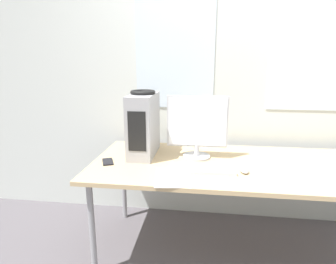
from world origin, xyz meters
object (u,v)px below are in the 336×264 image
keyboard (203,169)px  cell_phone (108,162)px  headphones (143,92)px  mouse (245,170)px  pc_tower (144,125)px  monitor_main (197,126)px

keyboard → cell_phone: bearing=174.6°
headphones → mouse: 0.89m
headphones → keyboard: 0.70m
pc_tower → cell_phone: (-0.21, -0.22, -0.22)m
pc_tower → cell_phone: 0.38m
headphones → monitor_main: headphones is taller
headphones → cell_phone: bearing=-134.6°
keyboard → mouse: bearing=-0.2°
headphones → cell_phone: (-0.21, -0.22, -0.47)m
pc_tower → monitor_main: bearing=-4.1°
monitor_main → mouse: monitor_main is taller
keyboard → mouse: size_ratio=4.69×
headphones → mouse: headphones is taller
monitor_main → cell_phone: monitor_main is taller
headphones → keyboard: bearing=-32.0°
monitor_main → pc_tower: bearing=175.9°
pc_tower → headphones: (-0.00, 0.00, 0.24)m
keyboard → headphones: bearing=148.0°
pc_tower → keyboard: 0.57m
cell_phone → headphones: bearing=22.2°
mouse → cell_phone: (-0.93, 0.06, -0.01)m
headphones → pc_tower: bearing=-90.0°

